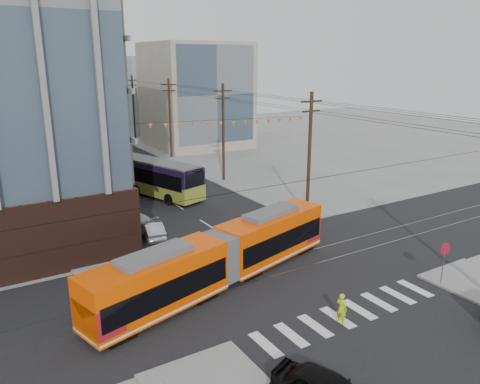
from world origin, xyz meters
name	(u,v)px	position (x,y,z in m)	size (l,w,h in m)	color
ground	(313,291)	(0.00, 0.00, 0.00)	(160.00, 160.00, 0.00)	slate
bg_bldg_ne_near	(196,95)	(16.00, 48.00, 8.00)	(14.00, 14.00, 16.00)	gray
bg_bldg_ne_far	(160,93)	(18.00, 68.00, 7.00)	(16.00, 16.00, 14.00)	#8C99A5
utility_pole_far	(134,109)	(8.50, 56.00, 5.50)	(0.30, 0.30, 11.00)	black
streetcar	(220,258)	(-4.34, 3.86, 1.78)	(18.43, 2.59, 3.55)	#F04700
city_bus	(150,176)	(-0.60, 25.43, 1.88)	(2.87, 13.25, 3.76)	black
parked_car_silver	(152,229)	(-5.05, 13.60, 0.67)	(1.41, 4.04, 1.33)	#AEB6BF
parked_car_white	(131,221)	(-5.85, 16.24, 0.70)	(1.97, 4.85, 1.41)	silver
parked_car_grey	(104,198)	(-5.93, 23.97, 0.70)	(2.32, 5.04, 1.40)	#5C5D60
pedestrian	(342,308)	(-1.05, -3.49, 0.88)	(0.64, 0.42, 1.75)	#B7E217
stop_sign	(443,266)	(7.27, -3.56, 1.34)	(0.82, 0.82, 2.69)	#A20D25
jersey_barrier	(293,209)	(8.30, 12.72, 0.35)	(0.80, 3.55, 0.71)	slate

